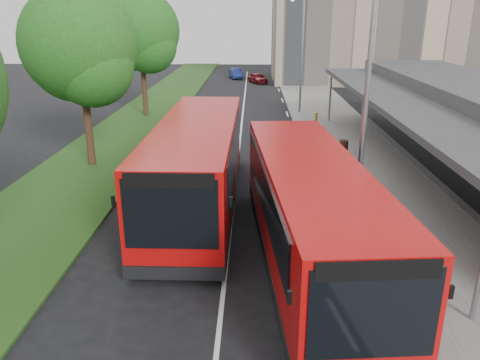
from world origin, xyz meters
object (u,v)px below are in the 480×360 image
at_px(bus_main, 310,213).
at_px(lamp_post_near, 364,90).
at_px(bus_second, 198,164).
at_px(litter_bin, 343,148).
at_px(tree_mid, 80,52).
at_px(lamp_post_far, 301,48).
at_px(bollard, 316,120).
at_px(tree_far, 141,36).
at_px(car_far, 236,73).
at_px(car_near, 258,78).

bearing_deg(bus_main, lamp_post_near, 46.16).
relative_size(bus_second, litter_bin, 14.54).
distance_m(tree_mid, lamp_post_near, 13.19).
bearing_deg(lamp_post_far, bollard, -82.37).
relative_size(tree_far, car_far, 2.51).
relative_size(lamp_post_near, lamp_post_far, 1.00).
relative_size(tree_mid, bollard, 9.01).
xyz_separation_m(tree_far, lamp_post_near, (11.13, -19.05, -0.85)).
bearing_deg(lamp_post_near, car_near, 94.42).
height_order(lamp_post_near, bus_main, lamp_post_near).
relative_size(bollard, car_near, 0.29).
xyz_separation_m(tree_far, car_far, (5.75, 21.98, -5.01)).
bearing_deg(bus_second, tree_far, 109.03).
xyz_separation_m(litter_bin, bollard, (-0.58, 6.40, 0.06)).
distance_m(lamp_post_far, car_far, 22.10).
relative_size(car_near, car_far, 0.93).
relative_size(tree_mid, tree_far, 0.96).
bearing_deg(car_near, litter_bin, -104.78).
distance_m(tree_mid, bus_second, 8.42).
bearing_deg(bus_main, litter_bin, 69.68).
bearing_deg(tree_far, tree_mid, -90.00).
height_order(tree_mid, car_near, tree_mid).
distance_m(bollard, car_far, 26.67).
bearing_deg(car_far, litter_bin, -90.02).
distance_m(lamp_post_near, car_far, 41.59).
xyz_separation_m(tree_mid, tree_far, (-0.00, 12.00, 0.23)).
distance_m(bus_main, car_far, 43.34).
relative_size(lamp_post_near, bus_main, 0.72).
xyz_separation_m(tree_mid, car_far, (5.75, 33.98, -4.77)).
height_order(lamp_post_far, car_near, lamp_post_far).
height_order(litter_bin, car_near, car_near).
bearing_deg(car_near, car_far, 99.17).
bearing_deg(lamp_post_far, bus_second, -106.78).
bearing_deg(tree_mid, bus_second, -40.86).
xyz_separation_m(tree_mid, car_near, (8.26, 29.98, -4.79)).
bearing_deg(tree_far, bollard, -18.76).
bearing_deg(tree_far, litter_bin, -40.05).
relative_size(tree_far, lamp_post_far, 1.08).
bearing_deg(litter_bin, bus_second, -135.39).
bearing_deg(car_near, bollard, -103.91).
bearing_deg(lamp_post_far, car_near, 99.55).
distance_m(tree_far, litter_bin, 16.93).
relative_size(lamp_post_far, bus_main, 0.72).
distance_m(lamp_post_far, bollard, 6.47).
bearing_deg(bollard, bus_main, -97.93).
relative_size(litter_bin, car_far, 0.23).
relative_size(bus_main, car_far, 3.22).
height_order(lamp_post_near, bus_second, lamp_post_near).
height_order(bus_second, car_far, bus_second).
height_order(tree_far, bus_second, tree_far).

